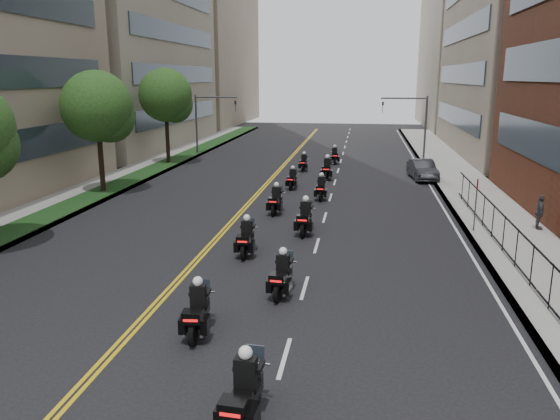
# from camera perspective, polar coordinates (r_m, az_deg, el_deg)

# --- Properties ---
(sidewalk_right) EXTENTS (4.00, 90.00, 0.15)m
(sidewalk_right) POSITION_cam_1_polar(r_m,az_deg,el_deg) (34.46, 20.06, 0.90)
(sidewalk_right) COLOR gray
(sidewalk_right) RESTS_ON ground
(sidewalk_left) EXTENTS (4.00, 90.00, 0.15)m
(sidewalk_left) POSITION_cam_1_polar(r_m,az_deg,el_deg) (37.81, -18.37, 2.12)
(sidewalk_left) COLOR gray
(sidewalk_left) RESTS_ON ground
(grass_strip) EXTENTS (2.00, 90.00, 0.04)m
(grass_strip) POSITION_cam_1_polar(r_m,az_deg,el_deg) (37.44, -17.29, 2.24)
(grass_strip) COLOR #143915
(grass_strip) RESTS_ON sidewalk_left
(building_right_far) EXTENTS (15.00, 28.00, 26.00)m
(building_right_far) POSITION_cam_1_polar(r_m,az_deg,el_deg) (87.73, 20.31, 16.72)
(building_right_far) COLOR gray
(building_right_far) RESTS_ON ground
(building_left_far) EXTENTS (16.00, 28.00, 26.00)m
(building_left_far) POSITION_cam_1_polar(r_m,az_deg,el_deg) (90.32, -9.24, 17.25)
(building_left_far) COLOR gray
(building_left_far) RESTS_ON ground
(iron_fence) EXTENTS (0.05, 28.00, 1.50)m
(iron_fence) POSITION_cam_1_polar(r_m,az_deg,el_deg) (21.80, 24.13, -4.42)
(iron_fence) COLOR black
(iron_fence) RESTS_ON sidewalk_right
(street_trees) EXTENTS (4.40, 38.40, 7.98)m
(street_trees) POSITION_cam_1_polar(r_m,az_deg,el_deg) (31.15, -22.79, 8.81)
(street_trees) COLOR black
(street_trees) RESTS_ON ground
(traffic_signal_right) EXTENTS (4.09, 0.20, 5.60)m
(traffic_signal_right) POSITION_cam_1_polar(r_m,az_deg,el_deg) (50.31, 13.91, 9.32)
(traffic_signal_right) COLOR #3F3F44
(traffic_signal_right) RESTS_ON ground
(traffic_signal_left) EXTENTS (4.09, 0.20, 5.60)m
(traffic_signal_left) POSITION_cam_1_polar(r_m,az_deg,el_deg) (52.19, -7.74, 9.74)
(traffic_signal_left) COLOR #3F3F44
(traffic_signal_left) RESTS_ON ground
(motorcycle_1) EXTENTS (0.61, 2.41, 1.77)m
(motorcycle_1) POSITION_cam_1_polar(r_m,az_deg,el_deg) (12.20, -3.77, -18.78)
(motorcycle_1) COLOR black
(motorcycle_1) RESTS_ON ground
(motorcycle_2) EXTENTS (0.63, 2.31, 1.71)m
(motorcycle_2) POSITION_cam_1_polar(r_m,az_deg,el_deg) (16.12, -8.59, -10.50)
(motorcycle_2) COLOR black
(motorcycle_2) RESTS_ON ground
(motorcycle_3) EXTENTS (0.59, 2.24, 1.65)m
(motorcycle_3) POSITION_cam_1_polar(r_m,az_deg,el_deg) (18.65, 0.22, -6.96)
(motorcycle_3) COLOR black
(motorcycle_3) RESTS_ON ground
(motorcycle_4) EXTENTS (0.54, 2.31, 1.71)m
(motorcycle_4) POSITION_cam_1_polar(r_m,az_deg,el_deg) (22.76, -3.52, -3.06)
(motorcycle_4) COLOR black
(motorcycle_4) RESTS_ON ground
(motorcycle_5) EXTENTS (0.57, 2.46, 1.81)m
(motorcycle_5) POSITION_cam_1_polar(r_m,az_deg,el_deg) (25.79, 2.64, -0.93)
(motorcycle_5) COLOR black
(motorcycle_5) RESTS_ON ground
(motorcycle_6) EXTENTS (0.54, 2.32, 1.71)m
(motorcycle_6) POSITION_cam_1_polar(r_m,az_deg,el_deg) (29.60, -0.42, 0.93)
(motorcycle_6) COLOR black
(motorcycle_6) RESTS_ON ground
(motorcycle_7) EXTENTS (0.51, 2.21, 1.64)m
(motorcycle_7) POSITION_cam_1_polar(r_m,az_deg,el_deg) (33.09, 4.32, 2.21)
(motorcycle_7) COLOR black
(motorcycle_7) RESTS_ON ground
(motorcycle_8) EXTENTS (0.50, 2.07, 1.53)m
(motorcycle_8) POSITION_cam_1_polar(r_m,az_deg,el_deg) (36.20, 1.31, 3.18)
(motorcycle_8) COLOR black
(motorcycle_8) RESTS_ON ground
(motorcycle_9) EXTENTS (0.57, 2.45, 1.81)m
(motorcycle_9) POSITION_cam_1_polar(r_m,az_deg,el_deg) (39.64, 4.94, 4.22)
(motorcycle_9) COLOR black
(motorcycle_9) RESTS_ON ground
(motorcycle_10) EXTENTS (0.47, 2.06, 1.52)m
(motorcycle_10) POSITION_cam_1_polar(r_m,az_deg,el_deg) (43.24, 2.50, 4.91)
(motorcycle_10) COLOR black
(motorcycle_10) RESTS_ON ground
(motorcycle_11) EXTENTS (0.61, 2.19, 1.61)m
(motorcycle_11) POSITION_cam_1_polar(r_m,az_deg,el_deg) (47.00, 5.73, 5.61)
(motorcycle_11) COLOR black
(motorcycle_11) RESTS_ON ground
(parked_sedan) EXTENTS (2.04, 4.46, 1.42)m
(parked_sedan) POSITION_cam_1_polar(r_m,az_deg,el_deg) (40.85, 14.67, 4.10)
(parked_sedan) COLOR black
(parked_sedan) RESTS_ON ground
(pedestrian_c) EXTENTS (0.50, 1.00, 1.65)m
(pedestrian_c) POSITION_cam_1_polar(r_m,az_deg,el_deg) (28.72, 25.50, -0.23)
(pedestrian_c) COLOR #3F4147
(pedestrian_c) RESTS_ON sidewalk_right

